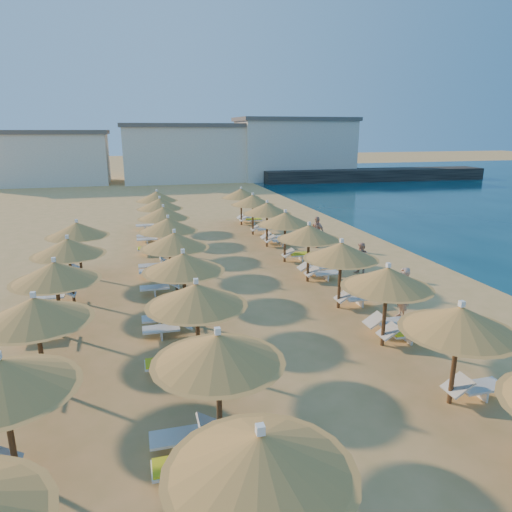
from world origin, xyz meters
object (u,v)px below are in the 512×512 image
object	(u,v)px
beachgoer_c	(317,232)
beachgoer_a	(403,293)
jetty	(374,175)
parasol_row_east	(341,252)
beachgoer_b	(361,259)
parasol_row_west	(183,264)

from	to	relation	value
beachgoer_c	beachgoer_a	size ratio (longest dim) A/B	0.94
beachgoer_c	beachgoer_a	world-z (taller)	beachgoer_a
jetty	beachgoer_c	world-z (taller)	beachgoer_c
parasol_row_east	beachgoer_a	distance (m)	2.62
beachgoer_b	jetty	bearing A→B (deg)	127.42
parasol_row_west	beachgoer_a	size ratio (longest dim) A/B	18.58
jetty	beachgoer_c	xyz separation A→B (m)	(-21.00, -31.27, 0.14)
parasol_row_west	parasol_row_east	bearing A→B (deg)	0.00
parasol_row_west	beachgoer_b	size ratio (longest dim) A/B	23.20
parasol_row_east	beachgoer_c	bearing A→B (deg)	72.97
parasol_row_east	beachgoer_a	world-z (taller)	parasol_row_east
jetty	parasol_row_east	world-z (taller)	parasol_row_east
jetty	beachgoer_b	distance (m)	42.25
parasol_row_east	beachgoer_c	world-z (taller)	parasol_row_east
beachgoer_c	parasol_row_west	bearing A→B (deg)	-72.77
parasol_row_west	beachgoer_c	bearing A→B (deg)	46.30
parasol_row_west	beachgoer_a	bearing A→B (deg)	-11.23
beachgoer_c	beachgoer_a	xyz separation A→B (m)	(-0.99, -10.43, 0.06)
parasol_row_west	beachgoer_c	size ratio (longest dim) A/B	19.74
beachgoer_b	beachgoer_c	bearing A→B (deg)	157.46
jetty	parasol_row_west	world-z (taller)	parasol_row_west
jetty	beachgoer_a	size ratio (longest dim) A/B	15.79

